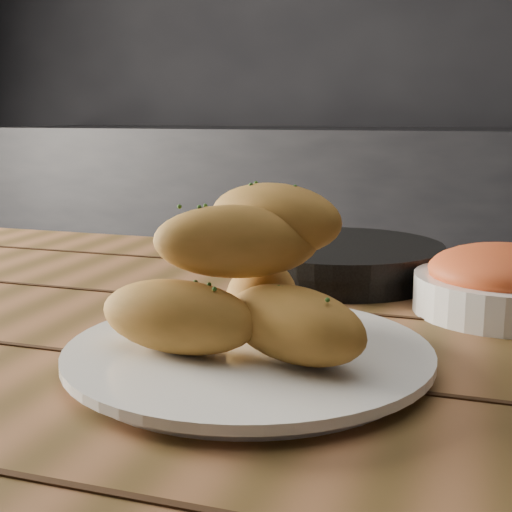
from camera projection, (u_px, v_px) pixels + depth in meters
The scene contains 7 objects.
back_wall at pixel (381, 11), 2.79m from camera, with size 4.00×0.04×2.70m, color black.
counter at pixel (361, 249), 2.69m from camera, with size 2.80×0.60×0.90m, color black.
table at pixel (242, 431), 0.70m from camera, with size 1.38×0.92×0.75m.
plate at pixel (248, 356), 0.59m from camera, with size 0.30×0.30×0.02m.
bread_rolls at pixel (248, 280), 0.58m from camera, with size 0.24×0.20×0.13m.
skillet at pixel (341, 260), 0.90m from camera, with size 0.40×0.26×0.05m.
bowl at pixel (504, 283), 0.74m from camera, with size 0.19×0.19×0.07m.
Camera 1 is at (0.45, -0.94, 0.96)m, focal length 50.00 mm.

